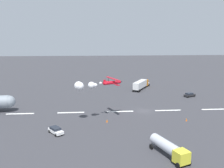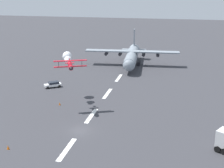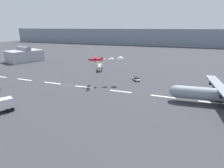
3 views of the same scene
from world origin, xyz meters
TOP-DOWN VIEW (x-y plane):
  - ground_plane at (0.00, 0.00)m, footprint 440.00×440.00m
  - runway_stripe_4 at (-7.40, 0.00)m, footprint 8.00×0.90m
  - runway_stripe_5 at (7.40, 0.00)m, footprint 8.00×0.90m
  - runway_stripe_6 at (22.21, 0.00)m, footprint 8.00×0.90m
  - runway_stripe_7 at (37.02, 0.00)m, footprint 8.00×0.90m
  - runway_stripe_8 at (51.82, 0.00)m, footprint 8.00×0.90m
  - cargo_transport_plane at (52.49, -1.36)m, footprint 27.60×32.22m
  - stunt_biplane_red at (16.63, 8.21)m, footprint 13.00×8.51m
  - airport_staff_sedan at (24.24, 15.62)m, footprint 4.15×4.67m
  - traffic_cone_near at (-9.49, 9.67)m, footprint 0.44×0.44m
  - traffic_cone_far at (11.88, 8.86)m, footprint 0.44×0.44m

SIDE VIEW (x-z plane):
  - ground_plane at x=0.00m, z-range 0.00..0.00m
  - runway_stripe_4 at x=-7.40m, z-range 0.00..0.01m
  - runway_stripe_5 at x=7.40m, z-range 0.00..0.01m
  - runway_stripe_6 at x=22.21m, z-range 0.00..0.01m
  - runway_stripe_7 at x=37.02m, z-range 0.00..0.01m
  - runway_stripe_8 at x=51.82m, z-range 0.00..0.01m
  - traffic_cone_near at x=-9.49m, z-range 0.00..0.75m
  - traffic_cone_far at x=11.88m, z-range 0.00..0.75m
  - airport_staff_sedan at x=24.24m, z-range 0.05..1.57m
  - cargo_transport_plane at x=52.49m, z-range -2.23..8.85m
  - stunt_biplane_red at x=16.63m, z-range 8.81..11.13m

